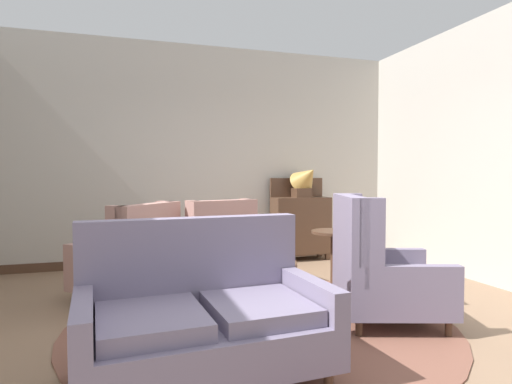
# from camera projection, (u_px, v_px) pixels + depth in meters

# --- Properties ---
(ground) EXTENTS (8.60, 8.60, 0.00)m
(ground) POSITION_uv_depth(u_px,v_px,m) (272.00, 335.00, 3.43)
(ground) COLOR #896B51
(wall_back) EXTENTS (6.13, 0.08, 3.19)m
(wall_back) POSITION_uv_depth(u_px,v_px,m) (203.00, 155.00, 6.30)
(wall_back) COLOR #BCB7AD
(wall_back) RESTS_ON ground
(wall_right) EXTENTS (0.08, 4.30, 3.19)m
(wall_right) POSITION_uv_depth(u_px,v_px,m) (480.00, 150.00, 5.13)
(wall_right) COLOR #BCB7AD
(wall_right) RESTS_ON ground
(baseboard_back) EXTENTS (5.97, 0.03, 0.12)m
(baseboard_back) POSITION_uv_depth(u_px,v_px,m) (205.00, 258.00, 6.31)
(baseboard_back) COLOR #4C3323
(baseboard_back) RESTS_ON ground
(area_rug) EXTENTS (3.31, 3.31, 0.01)m
(area_rug) POSITION_uv_depth(u_px,v_px,m) (261.00, 322.00, 3.72)
(area_rug) COLOR brown
(area_rug) RESTS_ON ground
(coffee_table) EXTENTS (0.94, 0.94, 0.52)m
(coffee_table) POSITION_uv_depth(u_px,v_px,m) (245.00, 271.00, 3.82)
(coffee_table) COLOR #4C3323
(coffee_table) RESTS_ON ground
(porcelain_vase) EXTENTS (0.18, 0.18, 0.35)m
(porcelain_vase) POSITION_uv_depth(u_px,v_px,m) (248.00, 246.00, 3.78)
(porcelain_vase) COLOR beige
(porcelain_vase) RESTS_ON coffee_table
(settee) EXTENTS (1.56, 0.97, 1.00)m
(settee) POSITION_uv_depth(u_px,v_px,m) (203.00, 317.00, 2.67)
(settee) COLOR slate
(settee) RESTS_ON ground
(armchair_foreground_right) EXTENTS (1.09, 1.08, 1.12)m
(armchair_foreground_right) POSITION_uv_depth(u_px,v_px,m) (379.00, 271.00, 3.72)
(armchair_foreground_right) COLOR slate
(armchair_foreground_right) RESTS_ON ground
(armchair_beside_settee) EXTENTS (0.96, 1.03, 1.01)m
(armchair_beside_settee) POSITION_uv_depth(u_px,v_px,m) (214.00, 249.00, 4.97)
(armchair_beside_settee) COLOR tan
(armchair_beside_settee) RESTS_ON ground
(armchair_near_sideboard) EXTENTS (1.17, 1.17, 1.01)m
(armchair_near_sideboard) POSITION_uv_depth(u_px,v_px,m) (131.00, 259.00, 4.38)
(armchair_near_sideboard) COLOR tan
(armchair_near_sideboard) RESTS_ON ground
(side_table) EXTENTS (0.50, 0.50, 0.67)m
(side_table) POSITION_uv_depth(u_px,v_px,m) (334.00, 255.00, 4.73)
(side_table) COLOR #4C3323
(side_table) RESTS_ON ground
(sideboard) EXTENTS (0.86, 0.38, 1.24)m
(sideboard) POSITION_uv_depth(u_px,v_px,m) (301.00, 224.00, 6.49)
(sideboard) COLOR #4C3323
(sideboard) RESTS_ON ground
(gramophone) EXTENTS (0.52, 0.60, 0.58)m
(gramophone) POSITION_uv_depth(u_px,v_px,m) (306.00, 179.00, 6.38)
(gramophone) COLOR #4C3323
(gramophone) RESTS_ON sideboard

